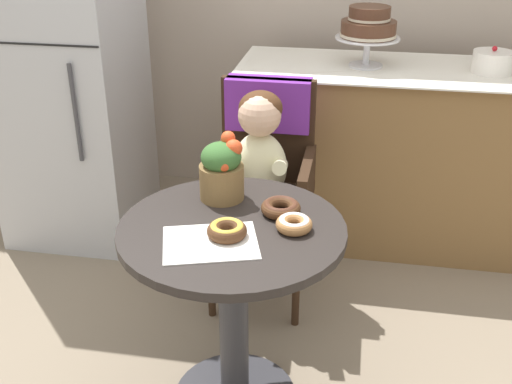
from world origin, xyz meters
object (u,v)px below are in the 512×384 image
(cafe_table, at_px, (233,282))
(wicker_chair, at_px, (265,157))
(donut_side, at_px, (281,207))
(round_layer_cake, at_px, (492,62))
(tiered_cake_stand, at_px, (369,27))
(refrigerator, at_px, (67,74))
(seated_child, at_px, (258,163))
(donut_mid, at_px, (294,223))
(flower_vase, at_px, (221,169))
(donut_front, at_px, (227,230))

(cafe_table, distance_m, wicker_chair, 0.75)
(wicker_chair, bearing_deg, cafe_table, -86.56)
(donut_side, distance_m, round_layer_cake, 1.44)
(cafe_table, bearing_deg, donut_side, 38.12)
(tiered_cake_stand, bearing_deg, refrigerator, -171.99)
(donut_side, xyz_separation_m, refrigerator, (-1.19, 0.99, 0.11))
(seated_child, height_order, donut_mid, seated_child)
(wicker_chair, bearing_deg, refrigerator, 162.92)
(cafe_table, bearing_deg, tiered_cake_stand, 74.04)
(wicker_chair, height_order, round_layer_cake, round_layer_cake)
(donut_mid, xyz_separation_m, refrigerator, (-1.24, 1.09, 0.11))
(wicker_chair, relative_size, seated_child, 1.31)
(cafe_table, bearing_deg, refrigerator, 133.67)
(flower_vase, bearing_deg, wicker_chair, 84.35)
(donut_front, bearing_deg, cafe_table, 89.97)
(round_layer_cake, relative_size, refrigerator, 0.11)
(wicker_chair, distance_m, tiered_cake_stand, 0.81)
(donut_mid, distance_m, round_layer_cake, 1.49)
(flower_vase, height_order, tiered_cake_stand, tiered_cake_stand)
(seated_child, xyz_separation_m, donut_front, (0.02, -0.65, 0.07))
(flower_vase, distance_m, refrigerator, 1.34)
(wicker_chair, height_order, tiered_cake_stand, tiered_cake_stand)
(seated_child, xyz_separation_m, flower_vase, (-0.06, -0.40, 0.15))
(seated_child, relative_size, flower_vase, 3.16)
(round_layer_cake, distance_m, refrigerator, 2.00)
(donut_front, bearing_deg, refrigerator, 131.96)
(tiered_cake_stand, distance_m, refrigerator, 1.45)
(seated_child, bearing_deg, cafe_table, -88.20)
(cafe_table, bearing_deg, donut_mid, 3.15)
(wicker_chair, distance_m, donut_mid, 0.77)
(donut_side, bearing_deg, wicker_chair, 103.92)
(donut_front, bearing_deg, donut_mid, 21.99)
(round_layer_cake, height_order, refrigerator, refrigerator)
(donut_mid, relative_size, refrigerator, 0.07)
(wicker_chair, bearing_deg, flower_vase, -93.63)
(donut_front, distance_m, refrigerator, 1.57)
(wicker_chair, xyz_separation_m, flower_vase, (-0.06, -0.56, 0.19))
(donut_front, relative_size, tiered_cake_stand, 0.41)
(wicker_chair, bearing_deg, donut_mid, -71.82)
(wicker_chair, relative_size, donut_side, 7.39)
(donut_mid, distance_m, donut_side, 0.11)
(wicker_chair, height_order, donut_front, wicker_chair)
(cafe_table, distance_m, refrigerator, 1.56)
(donut_side, xyz_separation_m, tiered_cake_stand, (0.23, 1.19, 0.34))
(seated_child, relative_size, donut_mid, 6.39)
(cafe_table, distance_m, tiered_cake_stand, 1.47)
(cafe_table, xyz_separation_m, donut_front, (-0.00, -0.07, 0.24))
(donut_mid, bearing_deg, round_layer_cake, 59.72)
(seated_child, distance_m, flower_vase, 0.43)
(donut_mid, height_order, flower_vase, flower_vase)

